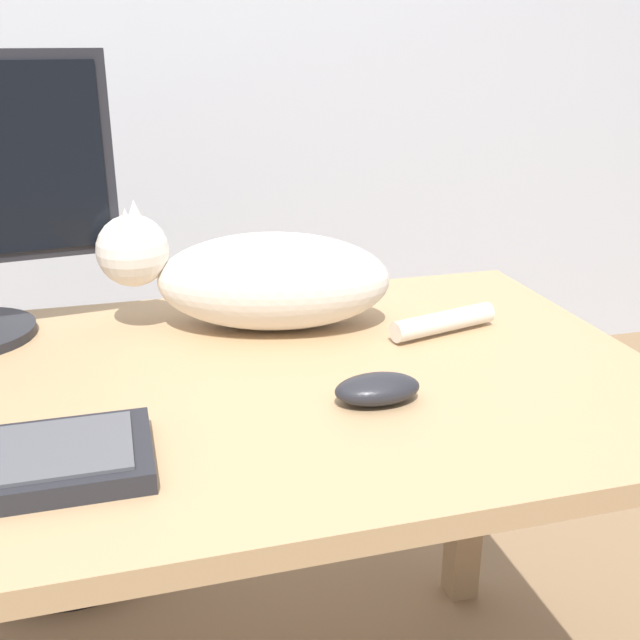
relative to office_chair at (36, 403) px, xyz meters
name	(u,v)px	position (x,y,z in m)	size (l,w,h in m)	color
desk	(155,457)	(0.23, -0.70, 0.23)	(1.39, 0.73, 0.72)	tan
office_chair	(36,403)	(0.00, 0.00, 0.00)	(0.48, 0.48, 0.90)	black
cat	(259,277)	(0.41, -0.52, 0.41)	(0.59, 0.27, 0.20)	silver
computer_mouse	(377,389)	(0.50, -0.82, 0.35)	(0.11, 0.06, 0.04)	#232328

